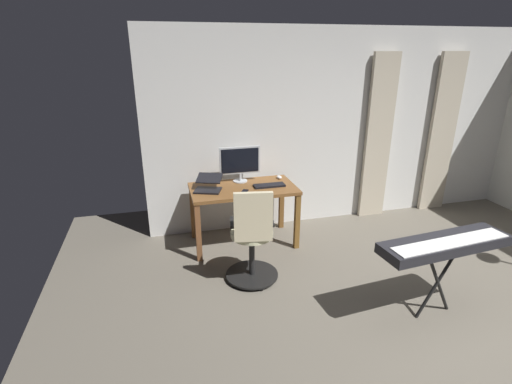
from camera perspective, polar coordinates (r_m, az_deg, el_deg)
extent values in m
plane|color=#676054|center=(3.86, 32.35, -19.97)|extent=(7.53, 7.53, 0.00)
cube|color=silver|center=(5.44, 13.00, 9.29)|extent=(5.38, 0.10, 2.59)
cube|color=beige|center=(6.22, 25.92, 7.67)|extent=(0.40, 0.06, 2.28)
cube|color=beige|center=(5.62, 17.73, 7.56)|extent=(0.38, 0.06, 2.28)
cube|color=brown|center=(4.63, -1.93, 0.49)|extent=(1.27, 0.68, 0.04)
cube|color=brown|center=(4.67, 6.13, -4.40)|extent=(0.06, 0.06, 0.70)
cube|color=brown|center=(4.42, -8.58, -6.04)|extent=(0.06, 0.06, 0.70)
cube|color=brown|center=(5.18, 3.80, -1.69)|extent=(0.06, 0.06, 0.70)
cube|color=brown|center=(4.96, -9.38, -3.00)|extent=(0.06, 0.06, 0.70)
cylinder|color=black|center=(4.21, -0.60, -12.15)|extent=(0.56, 0.56, 0.02)
sphere|color=black|center=(4.24, 2.95, -12.14)|extent=(0.05, 0.05, 0.05)
sphere|color=black|center=(4.43, 0.19, -10.55)|extent=(0.05, 0.05, 0.05)
sphere|color=black|center=(4.33, -3.56, -11.34)|extent=(0.05, 0.05, 0.05)
sphere|color=black|center=(4.08, -3.44, -13.59)|extent=(0.05, 0.05, 0.05)
sphere|color=black|center=(4.02, 0.84, -14.15)|extent=(0.05, 0.05, 0.05)
cylinder|color=black|center=(4.09, -0.62, -9.42)|extent=(0.06, 0.06, 0.46)
cylinder|color=beige|center=(3.96, -0.63, -6.22)|extent=(0.51, 0.51, 0.05)
cube|color=beige|center=(3.66, -0.40, -3.76)|extent=(0.38, 0.11, 0.50)
cube|color=black|center=(3.90, -3.58, -4.55)|extent=(0.08, 0.24, 0.03)
cube|color=black|center=(3.92, 2.28, -4.34)|extent=(0.08, 0.24, 0.03)
cylinder|color=#B7BCC1|center=(4.83, -2.37, 1.66)|extent=(0.18, 0.18, 0.01)
cylinder|color=#B7BCC1|center=(4.81, -2.38, 2.26)|extent=(0.04, 0.04, 0.09)
cube|color=#B7BCC1|center=(4.75, -2.43, 4.75)|extent=(0.51, 0.03, 0.34)
cube|color=black|center=(4.73, -2.38, 4.70)|extent=(0.47, 0.01, 0.30)
cube|color=black|center=(4.65, 1.99, 0.98)|extent=(0.38, 0.13, 0.02)
cube|color=black|center=(4.52, -7.19, 0.24)|extent=(0.36, 0.31, 0.02)
cube|color=black|center=(4.58, -6.95, 2.08)|extent=(0.35, 0.31, 0.07)
ellipsoid|color=white|center=(4.94, 3.48, 2.23)|extent=(0.06, 0.10, 0.04)
cube|color=black|center=(4.46, -1.72, 0.04)|extent=(0.12, 0.16, 0.01)
cylinder|color=black|center=(3.91, 25.43, -11.99)|extent=(0.38, 0.06, 0.69)
cylinder|color=black|center=(3.91, 25.43, -11.99)|extent=(0.38, 0.06, 0.69)
cube|color=#232328|center=(3.73, 26.33, -6.97)|extent=(1.24, 0.43, 0.09)
cube|color=white|center=(3.68, 27.06, -6.64)|extent=(1.13, 0.27, 0.01)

